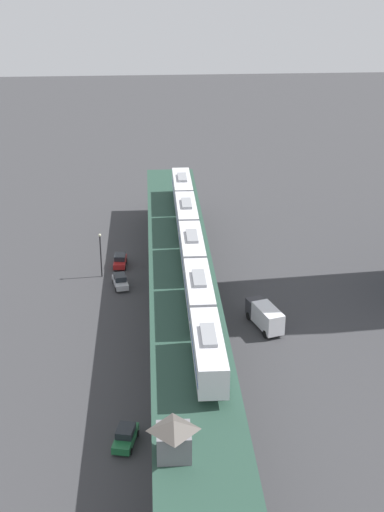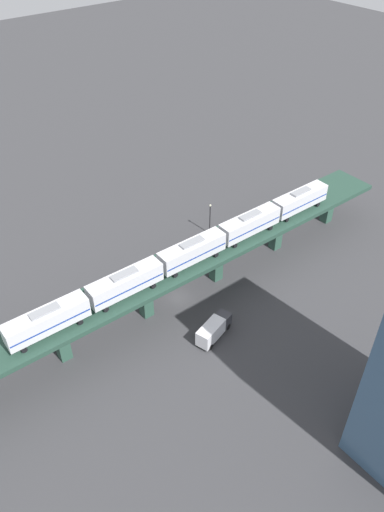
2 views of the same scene
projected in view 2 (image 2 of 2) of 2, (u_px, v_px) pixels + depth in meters
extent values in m
plane|color=#38383A|center=(178.00, 298.00, 86.82)|extent=(400.00, 400.00, 0.00)
cube|color=#244135|center=(177.00, 265.00, 82.20)|extent=(9.50, 92.09, 0.80)
cube|color=#2D5142|center=(328.00, 207.00, 102.88)|extent=(1.82, 1.82, 6.95)
cube|color=#2D5142|center=(276.00, 233.00, 95.77)|extent=(1.82, 1.82, 6.95)
cube|color=#2D5142|center=(216.00, 263.00, 88.66)|extent=(1.82, 1.82, 6.95)
cube|color=#2D5142|center=(146.00, 299.00, 81.55)|extent=(1.82, 1.82, 6.95)
cube|color=#2D5142|center=(62.00, 341.00, 74.45)|extent=(1.82, 1.82, 6.95)
cube|color=silver|center=(300.00, 200.00, 92.37)|extent=(2.94, 12.03, 3.10)
cube|color=navy|center=(299.00, 201.00, 92.56)|extent=(2.98, 11.79, 0.24)
cube|color=gray|center=(301.00, 192.00, 91.29)|extent=(1.45, 4.22, 0.36)
cylinder|color=black|center=(318.00, 205.00, 94.96)|extent=(0.23, 0.84, 0.84)
cylinder|color=black|center=(309.00, 199.00, 96.43)|extent=(0.23, 0.84, 0.84)
cylinder|color=black|center=(287.00, 220.00, 90.98)|extent=(0.23, 0.84, 0.84)
cylinder|color=black|center=(278.00, 214.00, 92.45)|extent=(0.23, 0.84, 0.84)
cube|color=silver|center=(250.00, 224.00, 86.40)|extent=(2.94, 12.03, 3.10)
cube|color=navy|center=(249.00, 225.00, 86.59)|extent=(2.98, 11.79, 0.24)
cube|color=gray|center=(250.00, 215.00, 85.31)|extent=(1.45, 4.22, 0.36)
cylinder|color=black|center=(271.00, 228.00, 88.99)|extent=(0.23, 0.84, 0.84)
cylinder|color=black|center=(261.00, 222.00, 90.46)|extent=(0.23, 0.84, 0.84)
cylinder|color=black|center=(235.00, 246.00, 85.01)|extent=(0.23, 0.84, 0.84)
cylinder|color=black|center=(226.00, 239.00, 86.48)|extent=(0.23, 0.84, 0.84)
cube|color=silver|center=(192.00, 251.00, 80.43)|extent=(2.94, 12.03, 3.10)
cube|color=navy|center=(192.00, 252.00, 80.62)|extent=(2.98, 11.79, 0.24)
cube|color=gray|center=(192.00, 242.00, 79.34)|extent=(1.45, 4.22, 0.36)
cylinder|color=black|center=(216.00, 255.00, 83.02)|extent=(0.23, 0.84, 0.84)
cylinder|color=black|center=(207.00, 248.00, 84.49)|extent=(0.23, 0.84, 0.84)
cylinder|color=black|center=(176.00, 275.00, 79.04)|extent=(0.23, 0.84, 0.84)
cylinder|color=black|center=(167.00, 267.00, 80.51)|extent=(0.23, 0.84, 0.84)
cube|color=silver|center=(125.00, 283.00, 74.46)|extent=(2.94, 12.03, 3.10)
cube|color=navy|center=(125.00, 284.00, 74.65)|extent=(2.98, 11.79, 0.24)
cube|color=gray|center=(124.00, 274.00, 73.37)|extent=(1.45, 4.22, 0.36)
cylinder|color=black|center=(154.00, 286.00, 77.05)|extent=(0.23, 0.84, 0.84)
cylinder|color=black|center=(145.00, 278.00, 78.52)|extent=(0.23, 0.84, 0.84)
cylinder|color=black|center=(106.00, 310.00, 73.07)|extent=(0.23, 0.84, 0.84)
cylinder|color=black|center=(98.00, 301.00, 74.53)|extent=(0.23, 0.84, 0.84)
cube|color=silver|center=(47.00, 320.00, 68.49)|extent=(2.94, 12.03, 3.10)
cube|color=navy|center=(47.00, 322.00, 68.68)|extent=(2.98, 11.79, 0.24)
cube|color=gray|center=(44.00, 311.00, 67.40)|extent=(1.45, 4.22, 0.36)
cylinder|color=black|center=(80.00, 322.00, 71.08)|extent=(0.23, 0.84, 0.84)
cylinder|color=black|center=(73.00, 313.00, 72.54)|extent=(0.23, 0.84, 0.84)
cylinder|color=black|center=(24.00, 350.00, 67.10)|extent=(0.23, 0.84, 0.84)
cylinder|color=black|center=(17.00, 340.00, 68.56)|extent=(0.23, 0.84, 0.84)
cube|color=#1E6638|center=(33.00, 333.00, 79.39)|extent=(2.77, 4.70, 0.80)
cube|color=#1E2328|center=(33.00, 330.00, 78.95)|extent=(2.11, 2.52, 0.76)
cylinder|color=black|center=(44.00, 336.00, 79.51)|extent=(0.39, 0.70, 0.66)
cylinder|color=black|center=(41.00, 329.00, 80.71)|extent=(0.39, 0.70, 0.66)
cylinder|color=black|center=(25.00, 341.00, 78.57)|extent=(0.39, 0.70, 0.66)
cylinder|color=black|center=(23.00, 334.00, 79.78)|extent=(0.39, 0.70, 0.66)
cube|color=#AD1E1E|center=(232.00, 230.00, 101.18)|extent=(2.08, 4.51, 0.80)
cube|color=#1E2328|center=(233.00, 227.00, 100.76)|extent=(1.78, 2.30, 0.76)
cylinder|color=black|center=(240.00, 231.00, 101.52)|extent=(0.28, 0.67, 0.66)
cylinder|color=black|center=(235.00, 227.00, 102.61)|extent=(0.28, 0.67, 0.66)
cylinder|color=black|center=(229.00, 236.00, 100.26)|extent=(0.28, 0.67, 0.66)
cylinder|color=black|center=(224.00, 232.00, 101.35)|extent=(0.28, 0.67, 0.66)
cube|color=#B7BABF|center=(204.00, 244.00, 97.49)|extent=(2.56, 4.65, 0.80)
cube|color=#1E2328|center=(204.00, 241.00, 97.09)|extent=(2.01, 2.46, 0.76)
cylinder|color=black|center=(212.00, 244.00, 98.14)|extent=(0.36, 0.69, 0.66)
cylinder|color=black|center=(205.00, 241.00, 99.02)|extent=(0.36, 0.69, 0.66)
cylinder|color=black|center=(202.00, 251.00, 96.47)|extent=(0.36, 0.69, 0.66)
cylinder|color=black|center=(196.00, 247.00, 97.35)|extent=(0.36, 0.69, 0.66)
cube|color=#333338|center=(223.00, 319.00, 80.50)|extent=(2.68, 2.54, 2.30)
cube|color=silver|center=(211.00, 332.00, 78.09)|extent=(3.68, 5.64, 2.70)
cylinder|color=black|center=(228.00, 327.00, 80.78)|extent=(0.62, 1.06, 1.00)
cylinder|color=black|center=(218.00, 322.00, 81.67)|extent=(0.62, 1.06, 1.00)
cylinder|color=black|center=(210.00, 347.00, 77.49)|extent=(0.62, 1.06, 1.00)
cylinder|color=black|center=(200.00, 341.00, 78.42)|extent=(0.62, 1.06, 1.00)
cylinder|color=black|center=(210.00, 220.00, 99.51)|extent=(0.20, 0.20, 6.50)
sphere|color=beige|center=(210.00, 206.00, 97.33)|extent=(0.44, 0.44, 0.44)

